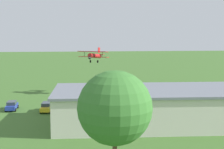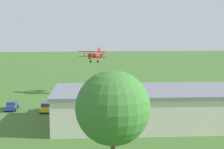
# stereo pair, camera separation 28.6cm
# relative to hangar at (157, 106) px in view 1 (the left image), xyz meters

# --- Properties ---
(ground_plane) EXTENTS (400.00, 400.00, 0.00)m
(ground_plane) POSITION_rel_hangar_xyz_m (1.72, -31.30, -2.79)
(ground_plane) COLOR #3D6628
(hangar) EXTENTS (33.09, 16.79, 5.56)m
(hangar) POSITION_rel_hangar_xyz_m (0.00, 0.00, 0.00)
(hangar) COLOR beige
(hangar) RESTS_ON ground_plane
(biplane) EXTENTS (7.33, 6.63, 3.55)m
(biplane) POSITION_rel_hangar_xyz_m (7.71, -29.20, 6.32)
(biplane) COLOR #B21E1E
(car_yellow) EXTENTS (2.31, 4.80, 1.71)m
(car_yellow) POSITION_rel_hangar_xyz_m (17.85, -10.93, -1.91)
(car_yellow) COLOR gold
(car_yellow) RESTS_ON ground_plane
(car_blue) EXTENTS (2.00, 4.52, 1.65)m
(car_blue) POSITION_rel_hangar_xyz_m (24.38, -13.04, -1.94)
(car_blue) COLOR #23389E
(car_blue) RESTS_ON ground_plane
(person_walking_on_apron) EXTENTS (0.42, 0.42, 1.77)m
(person_walking_on_apron) POSITION_rel_hangar_xyz_m (13.15, -16.11, -1.90)
(person_walking_on_apron) COLOR #B23333
(person_walking_on_apron) RESTS_ON ground_plane
(tree_at_field_edge) EXTENTS (6.69, 6.69, 10.97)m
(tree_at_field_edge) POSITION_rel_hangar_xyz_m (9.67, 22.55, 4.82)
(tree_at_field_edge) COLOR brown
(tree_at_field_edge) RESTS_ON ground_plane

